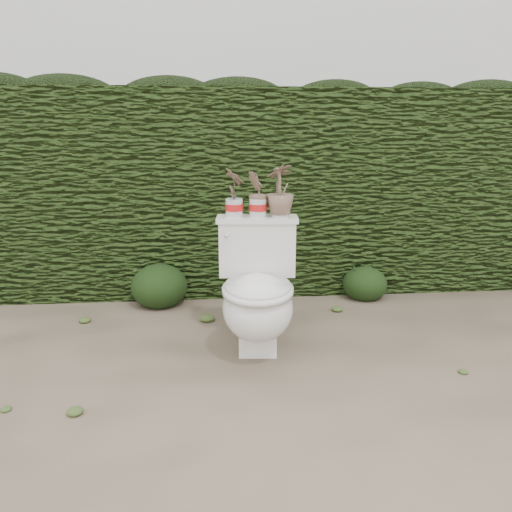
{
  "coord_description": "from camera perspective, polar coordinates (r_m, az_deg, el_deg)",
  "views": [
    {
      "loc": [
        -0.31,
        -2.64,
        1.29
      ],
      "look_at": [
        -0.05,
        0.29,
        0.55
      ],
      "focal_mm": 35.0,
      "sensor_mm": 36.0,
      "label": 1
    }
  ],
  "objects": [
    {
      "name": "house_wall",
      "position": [
        8.72,
        0.92,
        18.84
      ],
      "size": [
        8.0,
        3.5,
        4.0
      ],
      "primitive_type": "cube",
      "color": "silver",
      "rests_on": "ground"
    },
    {
      "name": "hedge",
      "position": [
        4.28,
        -0.96,
        7.57
      ],
      "size": [
        8.0,
        1.0,
        1.6
      ],
      "primitive_type": "cube",
      "color": "#344E1A",
      "rests_on": "ground"
    },
    {
      "name": "ground",
      "position": [
        2.96,
        1.44,
        -11.75
      ],
      "size": [
        60.0,
        60.0,
        0.0
      ],
      "primitive_type": "plane",
      "color": "#84715B",
      "rests_on": "ground"
    },
    {
      "name": "toilet",
      "position": [
        2.95,
        0.18,
        -4.33
      ],
      "size": [
        0.51,
        0.71,
        0.78
      ],
      "rotation": [
        0.0,
        0.0,
        -0.08
      ],
      "color": "silver",
      "rests_on": "ground"
    },
    {
      "name": "potted_plant_left",
      "position": [
        3.07,
        -2.53,
        7.14
      ],
      "size": [
        0.16,
        0.18,
        0.28
      ],
      "primitive_type": "imported",
      "rotation": [
        0.0,
        0.0,
        2.02
      ],
      "color": "#397925",
      "rests_on": "toilet"
    },
    {
      "name": "potted_plant_right",
      "position": [
        3.07,
        2.77,
        7.34
      ],
      "size": [
        0.24,
        0.24,
        0.3
      ],
      "primitive_type": "imported",
      "rotation": [
        0.0,
        0.0,
        3.8
      ],
      "color": "#397925",
      "rests_on": "toilet"
    },
    {
      "name": "liriope_clump_1",
      "position": [
        3.85,
        -11.02,
        -3.02
      ],
      "size": [
        0.43,
        0.43,
        0.34
      ],
      "primitive_type": "ellipsoid",
      "color": "#1E3412",
      "rests_on": "ground"
    },
    {
      "name": "potted_plant_center",
      "position": [
        3.06,
        0.21,
        6.98
      ],
      "size": [
        0.14,
        0.16,
        0.27
      ],
      "primitive_type": "imported",
      "rotation": [
        0.0,
        0.0,
        4.54
      ],
      "color": "#397925",
      "rests_on": "toilet"
    },
    {
      "name": "liriope_clump_2",
      "position": [
        4.04,
        12.34,
        -2.75
      ],
      "size": [
        0.35,
        0.35,
        0.28
      ],
      "primitive_type": "ellipsoid",
      "color": "#1E3412",
      "rests_on": "ground"
    }
  ]
}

